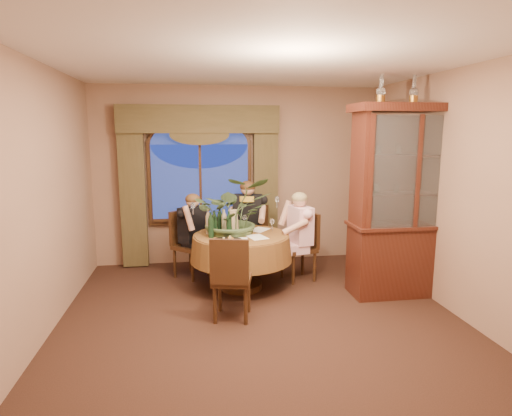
{
  "coord_description": "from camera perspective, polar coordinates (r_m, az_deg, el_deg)",
  "views": [
    {
      "loc": [
        -0.74,
        -4.31,
        2.09
      ],
      "look_at": [
        0.1,
        1.18,
        1.1
      ],
      "focal_mm": 30.0,
      "sensor_mm": 36.0,
      "label": 1
    }
  ],
  "objects": [
    {
      "name": "floor",
      "position": [
        4.84,
        1.02,
        -15.46
      ],
      "size": [
        5.0,
        5.0,
        0.0
      ],
      "primitive_type": "plane",
      "color": "black",
      "rests_on": "ground"
    },
    {
      "name": "wall_back",
      "position": [
        6.88,
        -2.44,
        4.34
      ],
      "size": [
        4.5,
        0.0,
        4.5
      ],
      "primitive_type": "plane",
      "rotation": [
        1.57,
        0.0,
        0.0
      ],
      "color": "#8C6954",
      "rests_on": "ground"
    },
    {
      "name": "wall_right",
      "position": [
        5.28,
        25.9,
        1.59
      ],
      "size": [
        0.0,
        5.0,
        5.0
      ],
      "primitive_type": "plane",
      "rotation": [
        1.57,
        0.0,
        -1.57
      ],
      "color": "#8C6954",
      "rests_on": "ground"
    },
    {
      "name": "ceiling",
      "position": [
        4.43,
        1.13,
        19.34
      ],
      "size": [
        5.0,
        5.0,
        0.0
      ],
      "primitive_type": "plane",
      "rotation": [
        3.14,
        0.0,
        0.0
      ],
      "color": "white",
      "rests_on": "wall_back"
    },
    {
      "name": "window",
      "position": [
        6.78,
        -7.42,
        3.33
      ],
      "size": [
        1.62,
        0.1,
        1.32
      ],
      "primitive_type": null,
      "color": "navy",
      "rests_on": "wall_back"
    },
    {
      "name": "arched_transom",
      "position": [
        6.74,
        -7.57,
        9.94
      ],
      "size": [
        1.6,
        0.06,
        0.44
      ],
      "primitive_type": null,
      "color": "navy",
      "rests_on": "wall_back"
    },
    {
      "name": "drapery_left",
      "position": [
        6.81,
        -16.09,
        2.03
      ],
      "size": [
        0.38,
        0.14,
        2.32
      ],
      "primitive_type": "cube",
      "color": "#41391F",
      "rests_on": "floor"
    },
    {
      "name": "drapery_right",
      "position": [
        6.85,
        1.27,
        2.47
      ],
      "size": [
        0.38,
        0.14,
        2.32
      ],
      "primitive_type": "cube",
      "color": "#41391F",
      "rests_on": "floor"
    },
    {
      "name": "swag_valance",
      "position": [
        6.66,
        -7.6,
        11.66
      ],
      "size": [
        2.45,
        0.16,
        0.42
      ],
      "primitive_type": null,
      "color": "#41391F",
      "rests_on": "wall_back"
    },
    {
      "name": "dining_table",
      "position": [
        5.79,
        -1.97,
        -7.14
      ],
      "size": [
        1.73,
        1.73,
        0.75
      ],
      "primitive_type": "cylinder",
      "rotation": [
        0.0,
        0.0,
        0.33
      ],
      "color": "maroon",
      "rests_on": "floor"
    },
    {
      "name": "china_cabinet",
      "position": [
        5.76,
        19.48,
        0.78
      ],
      "size": [
        1.5,
        0.59,
        2.43
      ],
      "primitive_type": "cube",
      "color": "#35120A",
      "rests_on": "floor"
    },
    {
      "name": "oil_lamp_left",
      "position": [
        5.53,
        16.34,
        14.99
      ],
      "size": [
        0.11,
        0.11,
        0.34
      ],
      "primitive_type": null,
      "color": "#A5722D",
      "rests_on": "china_cabinet"
    },
    {
      "name": "oil_lamp_center",
      "position": [
        5.72,
        20.32,
        14.6
      ],
      "size": [
        0.11,
        0.11,
        0.34
      ],
      "primitive_type": null,
      "color": "#A5722D",
      "rests_on": "china_cabinet"
    },
    {
      "name": "oil_lamp_right",
      "position": [
        5.93,
        24.02,
        14.18
      ],
      "size": [
        0.11,
        0.11,
        0.34
      ],
      "primitive_type": null,
      "color": "#A5722D",
      "rests_on": "china_cabinet"
    },
    {
      "name": "chair_right",
      "position": [
        6.12,
        5.67,
        -5.19
      ],
      "size": [
        0.52,
        0.52,
        0.96
      ],
      "primitive_type": "cube",
      "rotation": [
        0.0,
        0.0,
        -4.45
      ],
      "color": "black",
      "rests_on": "floor"
    },
    {
      "name": "chair_back_right",
      "position": [
        6.6,
        -0.42,
        -4.0
      ],
      "size": [
        0.53,
        0.53,
        0.96
      ],
      "primitive_type": "cube",
      "rotation": [
        0.0,
        0.0,
        -3.46
      ],
      "color": "black",
      "rests_on": "floor"
    },
    {
      "name": "chair_back",
      "position": [
        6.29,
        -8.66,
        -4.84
      ],
      "size": [
        0.59,
        0.59,
        0.96
      ],
      "primitive_type": "cube",
      "rotation": [
        0.0,
        0.0,
        -2.3
      ],
      "color": "black",
      "rests_on": "floor"
    },
    {
      "name": "chair_front_left",
      "position": [
        4.87,
        -3.22,
        -9.21
      ],
      "size": [
        0.5,
        0.5,
        0.96
      ],
      "primitive_type": "cube",
      "rotation": [
        0.0,
        0.0,
        -0.23
      ],
      "color": "black",
      "rests_on": "floor"
    },
    {
      "name": "person_pink",
      "position": [
        6.05,
        5.89,
        -3.83
      ],
      "size": [
        0.51,
        0.54,
        1.27
      ],
      "primitive_type": null,
      "rotation": [
        0.0,
        0.0,
        -4.49
      ],
      "color": "#F1BECC",
      "rests_on": "floor"
    },
    {
      "name": "person_back",
      "position": [
        6.25,
        -8.45,
        -3.64
      ],
      "size": [
        0.6,
        0.6,
        1.23
      ],
      "primitive_type": null,
      "rotation": [
        0.0,
        0.0,
        -2.31
      ],
      "color": "black",
      "rests_on": "floor"
    },
    {
      "name": "person_scarf",
      "position": [
        6.56,
        -1.1,
        -2.25
      ],
      "size": [
        0.58,
        0.55,
        1.37
      ],
      "primitive_type": null,
      "rotation": [
        0.0,
        0.0,
        -3.37
      ],
      "color": "black",
      "rests_on": "floor"
    },
    {
      "name": "stoneware_vase",
      "position": [
        5.76,
        -3.11,
        -1.77
      ],
      "size": [
        0.17,
        0.17,
        0.31
      ],
      "primitive_type": null,
      "color": "tan",
      "rests_on": "dining_table"
    },
    {
      "name": "centerpiece_plant",
      "position": [
        5.7,
        -3.07,
        3.1
      ],
      "size": [
        1.03,
        1.14,
        0.89
      ],
      "primitive_type": "imported",
      "color": "#3D5632",
      "rests_on": "dining_table"
    },
    {
      "name": "olive_bowl",
      "position": [
        5.65,
        -1.43,
        -3.34
      ],
      "size": [
        0.17,
        0.17,
        0.05
      ],
      "primitive_type": "imported",
      "color": "#455126",
      "rests_on": "dining_table"
    },
    {
      "name": "cheese_platter",
      "position": [
        5.3,
        -3.79,
        -4.41
      ],
      "size": [
        0.37,
        0.37,
        0.02
      ],
      "primitive_type": "cylinder",
      "color": "black",
      "rests_on": "dining_table"
    },
    {
      "name": "wine_bottle_0",
      "position": [
        5.69,
        -4.3,
        -1.85
      ],
      "size": [
        0.07,
        0.07,
        0.33
      ],
      "primitive_type": "cylinder",
      "color": "tan",
      "rests_on": "dining_table"
    },
    {
      "name": "wine_bottle_1",
      "position": [
        5.77,
        -4.85,
        -1.67
      ],
      "size": [
        0.07,
        0.07,
        0.33
      ],
      "primitive_type": "cylinder",
      "color": "black",
      "rests_on": "dining_table"
    },
    {
      "name": "wine_bottle_2",
      "position": [
        5.64,
        -5.58,
        -1.96
      ],
      "size": [
        0.07,
        0.07,
        0.33
      ],
      "primitive_type": "cylinder",
      "color": "black",
      "rests_on": "dining_table"
    },
    {
      "name": "wine_bottle_3",
      "position": [
        5.51,
        -6.04,
        -2.27
      ],
      "size": [
        0.07,
        0.07,
        0.33
      ],
      "primitive_type": "cylinder",
      "color": "black",
      "rests_on": "dining_table"
    },
    {
      "name": "wine_bottle_4",
      "position": [
        5.71,
        -6.38,
        -1.83
      ],
      "size": [
        0.07,
        0.07,
        0.33
      ],
      "primitive_type": "cylinder",
      "color": "tan",
      "rests_on": "dining_table"
    },
    {
      "name": "wine_bottle_5",
      "position": [
        5.56,
        -3.62,
        -2.11
      ],
      "size": [
        0.07,
        0.07,
        0.33
      ],
      "primitive_type": "cylinder",
      "color": "black",
      "rests_on": "dining_table"
    },
    {
      "name": "tasting_paper_0",
      "position": [
        5.52,
        0.13,
        -3.9
      ],
      "size": [
        0.29,
        0.35,
        0.0
      ],
      "primitive_type": "cube",
      "rotation": [
        0.0,
        0.0,
        0.29
      ],
      "color": "white",
      "rests_on": "dining_table"
    },
    {
      "name": "tasting_paper_1",
      "position": [
        5.93,
        0.44,
        -2.91
      ],
      "size": [
        0.35,
        0.37,
        0.0
      ],
      "primitive_type": "cube",
      "rotation": [
        0.0,
        0.0,
        -0.69
      ],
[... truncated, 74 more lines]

